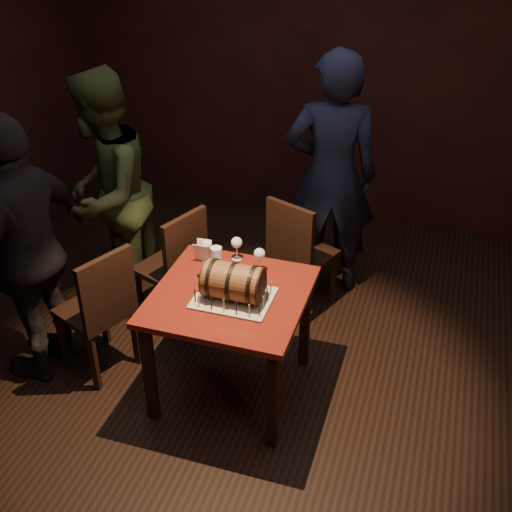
{
  "coord_description": "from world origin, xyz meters",
  "views": [
    {
      "loc": [
        0.99,
        -3.01,
        2.93
      ],
      "look_at": [
        0.02,
        0.05,
        0.95
      ],
      "focal_mm": 45.0,
      "sensor_mm": 36.0,
      "label": 1
    }
  ],
  "objects_px": {
    "wine_glass_right": "(259,255)",
    "person_left_rear": "(106,194)",
    "wine_glass_left": "(206,246)",
    "chair_left_rear": "(177,263)",
    "person_left_front": "(29,252)",
    "barrel_cake": "(233,282)",
    "person_back": "(331,177)",
    "chair_back": "(297,250)",
    "chair_left_front": "(101,306)",
    "wine_glass_mid": "(237,244)",
    "pint_of_ale": "(216,259)",
    "pub_table": "(230,308)"
  },
  "relations": [
    {
      "from": "wine_glass_left",
      "to": "chair_back",
      "type": "relative_size",
      "value": 0.17
    },
    {
      "from": "barrel_cake",
      "to": "chair_left_rear",
      "type": "bearing_deg",
      "value": 137.19
    },
    {
      "from": "person_back",
      "to": "person_left_front",
      "type": "xyz_separation_m",
      "value": [
        -1.57,
        -1.51,
        -0.06
      ]
    },
    {
      "from": "wine_glass_left",
      "to": "person_left_rear",
      "type": "distance_m",
      "value": 1.02
    },
    {
      "from": "wine_glass_left",
      "to": "pint_of_ale",
      "type": "distance_m",
      "value": 0.11
    },
    {
      "from": "wine_glass_left",
      "to": "pint_of_ale",
      "type": "relative_size",
      "value": 1.07
    },
    {
      "from": "wine_glass_mid",
      "to": "person_left_rear",
      "type": "distance_m",
      "value": 1.16
    },
    {
      "from": "wine_glass_mid",
      "to": "pint_of_ale",
      "type": "distance_m",
      "value": 0.17
    },
    {
      "from": "barrel_cake",
      "to": "wine_glass_mid",
      "type": "relative_size",
      "value": 2.46
    },
    {
      "from": "person_left_front",
      "to": "wine_glass_left",
      "type": "bearing_deg",
      "value": 116.46
    },
    {
      "from": "wine_glass_mid",
      "to": "person_left_front",
      "type": "relative_size",
      "value": 0.09
    },
    {
      "from": "pint_of_ale",
      "to": "person_left_front",
      "type": "bearing_deg",
      "value": -161.14
    },
    {
      "from": "wine_glass_left",
      "to": "person_left_front",
      "type": "relative_size",
      "value": 0.09
    },
    {
      "from": "chair_left_rear",
      "to": "person_back",
      "type": "bearing_deg",
      "value": 42.82
    },
    {
      "from": "pub_table",
      "to": "chair_back",
      "type": "height_order",
      "value": "chair_back"
    },
    {
      "from": "wine_glass_right",
      "to": "wine_glass_left",
      "type": "bearing_deg",
      "value": 179.6
    },
    {
      "from": "pint_of_ale",
      "to": "wine_glass_right",
      "type": "bearing_deg",
      "value": 11.44
    },
    {
      "from": "pub_table",
      "to": "wine_glass_mid",
      "type": "bearing_deg",
      "value": 102.98
    },
    {
      "from": "barrel_cake",
      "to": "person_back",
      "type": "xyz_separation_m",
      "value": [
        0.27,
        1.42,
        0.07
      ]
    },
    {
      "from": "barrel_cake",
      "to": "wine_glass_right",
      "type": "relative_size",
      "value": 2.46
    },
    {
      "from": "barrel_cake",
      "to": "wine_glass_mid",
      "type": "bearing_deg",
      "value": 106.45
    },
    {
      "from": "barrel_cake",
      "to": "person_left_rear",
      "type": "relative_size",
      "value": 0.22
    },
    {
      "from": "barrel_cake",
      "to": "chair_back",
      "type": "height_order",
      "value": "barrel_cake"
    },
    {
      "from": "wine_glass_left",
      "to": "chair_left_rear",
      "type": "relative_size",
      "value": 0.17
    },
    {
      "from": "barrel_cake",
      "to": "pint_of_ale",
      "type": "height_order",
      "value": "barrel_cake"
    },
    {
      "from": "person_left_rear",
      "to": "wine_glass_right",
      "type": "bearing_deg",
      "value": 65.01
    },
    {
      "from": "pint_of_ale",
      "to": "wine_glass_left",
      "type": "bearing_deg",
      "value": 147.42
    },
    {
      "from": "chair_back",
      "to": "chair_left_front",
      "type": "height_order",
      "value": "same"
    },
    {
      "from": "chair_back",
      "to": "pint_of_ale",
      "type": "bearing_deg",
      "value": -115.0
    },
    {
      "from": "barrel_cake",
      "to": "wine_glass_right",
      "type": "distance_m",
      "value": 0.34
    },
    {
      "from": "pint_of_ale",
      "to": "person_back",
      "type": "distance_m",
      "value": 1.24
    },
    {
      "from": "chair_left_rear",
      "to": "person_left_front",
      "type": "relative_size",
      "value": 0.52
    },
    {
      "from": "wine_glass_left",
      "to": "chair_left_rear",
      "type": "distance_m",
      "value": 0.54
    },
    {
      "from": "wine_glass_left",
      "to": "chair_back",
      "type": "distance_m",
      "value": 0.87
    },
    {
      "from": "pint_of_ale",
      "to": "person_left_front",
      "type": "height_order",
      "value": "person_left_front"
    },
    {
      "from": "wine_glass_right",
      "to": "pint_of_ale",
      "type": "xyz_separation_m",
      "value": [
        -0.26,
        -0.05,
        -0.05
      ]
    },
    {
      "from": "wine_glass_left",
      "to": "pint_of_ale",
      "type": "xyz_separation_m",
      "value": [
        0.09,
        -0.06,
        -0.05
      ]
    },
    {
      "from": "chair_back",
      "to": "chair_left_rear",
      "type": "xyz_separation_m",
      "value": [
        -0.76,
        -0.43,
        0.0
      ]
    },
    {
      "from": "wine_glass_right",
      "to": "person_left_rear",
      "type": "relative_size",
      "value": 0.09
    },
    {
      "from": "wine_glass_right",
      "to": "chair_left_rear",
      "type": "distance_m",
      "value": 0.81
    },
    {
      "from": "pub_table",
      "to": "wine_glass_left",
      "type": "bearing_deg",
      "value": 131.81
    },
    {
      "from": "chair_left_front",
      "to": "person_left_rear",
      "type": "distance_m",
      "value": 0.94
    },
    {
      "from": "barrel_cake",
      "to": "chair_back",
      "type": "relative_size",
      "value": 0.43
    },
    {
      "from": "chair_left_front",
      "to": "chair_left_rear",
      "type": "bearing_deg",
      "value": 67.85
    },
    {
      "from": "pub_table",
      "to": "wine_glass_mid",
      "type": "distance_m",
      "value": 0.44
    },
    {
      "from": "barrel_cake",
      "to": "wine_glass_left",
      "type": "bearing_deg",
      "value": 131.42
    },
    {
      "from": "barrel_cake",
      "to": "pint_of_ale",
      "type": "xyz_separation_m",
      "value": [
        -0.21,
        0.28,
        -0.05
      ]
    },
    {
      "from": "wine_glass_right",
      "to": "person_left_rear",
      "type": "bearing_deg",
      "value": 162.07
    },
    {
      "from": "barrel_cake",
      "to": "person_left_front",
      "type": "xyz_separation_m",
      "value": [
        -1.3,
        -0.09,
        0.02
      ]
    },
    {
      "from": "wine_glass_mid",
      "to": "person_back",
      "type": "xyz_separation_m",
      "value": [
        0.39,
        1.0,
        0.08
      ]
    }
  ]
}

